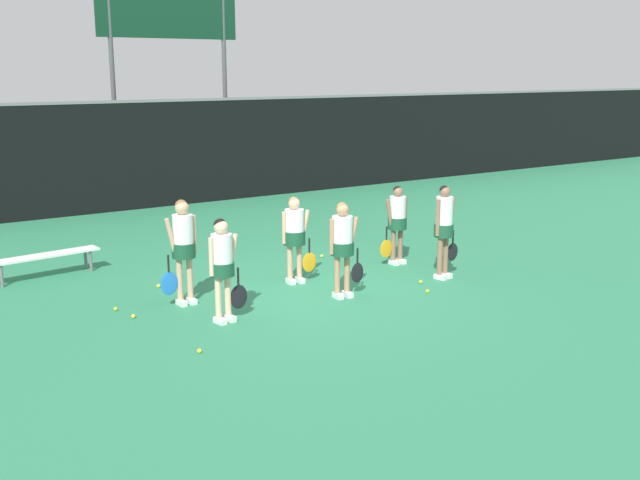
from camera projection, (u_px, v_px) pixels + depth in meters
The scene contains 18 objects.
ground_plane at pixel (320, 290), 13.45m from camera, with size 140.00×140.00×0.00m, color #2D7F56.
fence_windscreen at pixel (133, 155), 20.81m from camera, with size 60.00×0.08×3.05m.
scoreboard at pixel (169, 24), 22.55m from camera, with size 4.44×0.15×6.55m.
bench_courtside at pixel (45, 257), 14.18m from camera, with size 2.10×0.61×0.45m.
player_0 at pixel (222, 261), 11.57m from camera, with size 0.67×0.38×1.66m.
player_1 at pixel (343, 241), 12.83m from camera, with size 0.67×0.41×1.67m.
player_2 at pixel (444, 224), 14.00m from camera, with size 0.64×0.36×1.78m.
player_3 at pixel (183, 242), 12.43m from camera, with size 0.68×0.39×1.79m.
player_4 at pixel (295, 232), 13.72m from camera, with size 0.69×0.40×1.62m.
player_5 at pixel (397, 219), 15.07m from camera, with size 0.67×0.38×1.60m.
tennis_ball_0 at pixel (427, 291), 13.27m from camera, with size 0.07×0.07×0.07m, color #CCE033.
tennis_ball_1 at pixel (158, 286), 13.58m from camera, with size 0.07×0.07×0.07m, color #CCE033.
tennis_ball_2 at pixel (322, 256), 15.77m from camera, with size 0.06×0.06×0.06m, color #CCE033.
tennis_ball_3 at pixel (199, 351), 10.47m from camera, with size 0.07×0.07×0.07m, color #CCE033.
tennis_ball_4 at pixel (178, 287), 13.53m from camera, with size 0.07×0.07×0.07m, color #CCE033.
tennis_ball_5 at pixel (133, 316), 11.93m from camera, with size 0.07×0.07×0.07m, color #CCE033.
tennis_ball_6 at pixel (116, 309), 12.30m from camera, with size 0.07×0.07×0.07m, color #CCE033.
tennis_ball_7 at pixel (421, 282), 13.85m from camera, with size 0.07×0.07×0.07m, color #CCE033.
Camera 1 is at (-7.11, -10.77, 3.90)m, focal length 42.00 mm.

